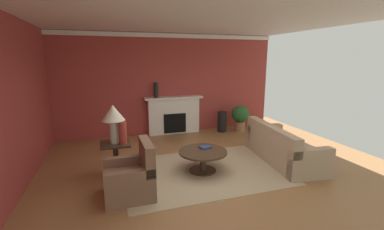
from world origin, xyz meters
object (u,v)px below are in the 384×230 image
(armchair_near_window, at_px, (131,179))
(coffee_table, at_px, (203,156))
(table_lamp, at_px, (113,117))
(side_table, at_px, (116,157))
(fireplace, at_px, (174,116))
(vase_tall_corner, at_px, (222,122))
(vase_mantel_left, at_px, (156,90))
(vase_on_side_table, at_px, (123,133))
(sofa, at_px, (282,149))
(potted_plant, at_px, (240,116))

(armchair_near_window, relative_size, coffee_table, 0.95)
(table_lamp, bearing_deg, side_table, 180.00)
(fireplace, distance_m, side_table, 3.24)
(vase_tall_corner, distance_m, vase_mantel_left, 2.34)
(vase_on_side_table, bearing_deg, coffee_table, -7.20)
(sofa, height_order, vase_tall_corner, sofa)
(vase_on_side_table, height_order, vase_mantel_left, vase_mantel_left)
(fireplace, height_order, potted_plant, fireplace)
(fireplace, xyz_separation_m, table_lamp, (-1.85, -2.66, 0.67))
(coffee_table, xyz_separation_m, vase_tall_corner, (1.65, 2.68, -0.01))
(side_table, xyz_separation_m, vase_mantel_left, (1.30, 2.61, 0.99))
(sofa, height_order, vase_on_side_table, vase_on_side_table)
(coffee_table, height_order, vase_tall_corner, vase_tall_corner)
(fireplace, xyz_separation_m, potted_plant, (2.12, -0.39, -0.06))
(vase_mantel_left, bearing_deg, vase_on_side_table, -112.90)
(fireplace, distance_m, armchair_near_window, 3.90)
(armchair_near_window, xyz_separation_m, table_lamp, (-0.21, 0.87, 0.92))
(table_lamp, bearing_deg, vase_tall_corner, 34.98)
(fireplace, xyz_separation_m, vase_mantel_left, (-0.55, -0.05, 0.84))
(vase_on_side_table, relative_size, vase_mantel_left, 0.98)
(table_lamp, bearing_deg, coffee_table, -10.49)
(fireplace, distance_m, vase_mantel_left, 1.00)
(armchair_near_window, height_order, potted_plant, armchair_near_window)
(vase_tall_corner, height_order, vase_mantel_left, vase_mantel_left)
(armchair_near_window, height_order, side_table, armchair_near_window)
(side_table, xyz_separation_m, vase_tall_corner, (3.37, 2.36, -0.07))
(armchair_near_window, bearing_deg, side_table, 103.87)
(armchair_near_window, relative_size, table_lamp, 1.27)
(sofa, height_order, armchair_near_window, armchair_near_window)
(coffee_table, xyz_separation_m, vase_mantel_left, (-0.41, 2.93, 1.06))
(sofa, distance_m, vase_tall_corner, 2.73)
(coffee_table, relative_size, table_lamp, 1.33)
(side_table, distance_m, table_lamp, 0.82)
(table_lamp, relative_size, vase_on_side_table, 1.69)
(vase_tall_corner, bearing_deg, sofa, -84.43)
(potted_plant, bearing_deg, side_table, -150.24)
(vase_mantel_left, bearing_deg, table_lamp, -116.54)
(coffee_table, height_order, table_lamp, table_lamp)
(side_table, bearing_deg, vase_tall_corner, 34.98)
(coffee_table, height_order, vase_on_side_table, vase_on_side_table)
(vase_on_side_table, height_order, potted_plant, vase_on_side_table)
(coffee_table, xyz_separation_m, side_table, (-1.72, 0.32, 0.06))
(fireplace, distance_m, vase_on_side_table, 3.28)
(coffee_table, distance_m, vase_on_side_table, 1.69)
(vase_mantel_left, bearing_deg, fireplace, 5.13)
(side_table, xyz_separation_m, vase_on_side_table, (0.15, -0.12, 0.52))
(coffee_table, relative_size, vase_tall_corner, 1.52)
(fireplace, height_order, coffee_table, fireplace)
(armchair_near_window, distance_m, table_lamp, 1.28)
(coffee_table, height_order, vase_mantel_left, vase_mantel_left)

